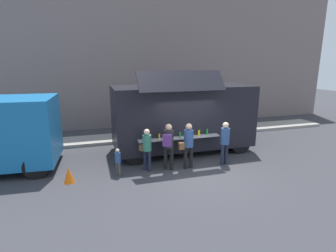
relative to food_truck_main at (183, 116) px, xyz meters
name	(u,v)px	position (x,y,z in m)	size (l,w,h in m)	color
ground_plane	(199,172)	(-0.28, -2.55, -1.62)	(60.00, 60.00, 0.00)	#38383D
curb_strip	(91,140)	(-4.00, 2.62, -1.54)	(28.00, 1.60, 0.15)	#9E998E
building_behind	(101,53)	(-3.00, 6.52, 2.92)	(32.00, 2.40, 9.08)	slate
food_truck_main	(183,116)	(0.00, 0.00, 0.00)	(6.12, 3.20, 3.66)	black
traffic_cone_orange	(69,175)	(-4.82, -2.04, -1.34)	(0.36, 0.36, 0.55)	orange
trash_bin	(240,123)	(4.48, 2.32, -1.11)	(0.60, 0.60, 1.02)	#2B6039
customer_front_ordering	(188,142)	(-0.53, -2.05, -0.58)	(0.57, 0.36, 1.76)	black
customer_mid_with_backpack	(168,142)	(-1.29, -1.99, -0.53)	(0.49, 0.58, 1.77)	black
customer_rear_waiting	(147,146)	(-2.06, -1.79, -0.67)	(0.42, 0.49, 1.60)	#1E2335
customer_extra_browsing	(225,139)	(1.00, -2.10, -0.59)	(0.35, 0.35, 1.72)	#1E2539
child_near_queue	(118,160)	(-3.16, -1.95, -1.02)	(0.21, 0.21, 1.01)	#494945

